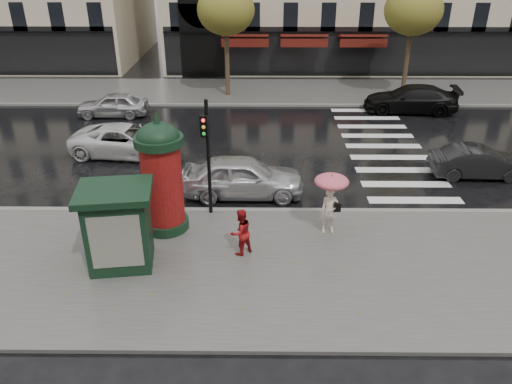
{
  "coord_description": "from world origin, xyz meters",
  "views": [
    {
      "loc": [
        0.06,
        -12.9,
        8.93
      ],
      "look_at": [
        -0.07,
        1.5,
        1.6
      ],
      "focal_mm": 35.0,
      "sensor_mm": 36.0,
      "label": 1
    }
  ],
  "objects_px": {
    "woman_umbrella": "(331,194)",
    "newsstand": "(118,226)",
    "man_burgundy": "(142,230)",
    "car_far_silver": "(113,105)",
    "car_white": "(127,141)",
    "morris_column": "(162,174)",
    "car_black": "(411,99)",
    "traffic_light": "(207,148)",
    "woman_red": "(241,232)",
    "car_darkgrey": "(479,162)",
    "car_silver": "(243,176)"
  },
  "relations": [
    {
      "from": "woman_umbrella",
      "to": "newsstand",
      "type": "relative_size",
      "value": 0.85
    },
    {
      "from": "newsstand",
      "to": "morris_column",
      "type": "bearing_deg",
      "value": 65.91
    },
    {
      "from": "car_black",
      "to": "traffic_light",
      "type": "bearing_deg",
      "value": -33.79
    },
    {
      "from": "man_burgundy",
      "to": "car_silver",
      "type": "distance_m",
      "value": 5.1
    },
    {
      "from": "car_white",
      "to": "car_black",
      "type": "bearing_deg",
      "value": -59.54
    },
    {
      "from": "traffic_light",
      "to": "car_black",
      "type": "height_order",
      "value": "traffic_light"
    },
    {
      "from": "man_burgundy",
      "to": "car_darkgrey",
      "type": "bearing_deg",
      "value": -178.87
    },
    {
      "from": "morris_column",
      "to": "traffic_light",
      "type": "height_order",
      "value": "morris_column"
    },
    {
      "from": "car_white",
      "to": "car_far_silver",
      "type": "relative_size",
      "value": 1.28
    },
    {
      "from": "newsstand",
      "to": "car_white",
      "type": "xyz_separation_m",
      "value": [
        -1.97,
        8.8,
        -0.72
      ]
    },
    {
      "from": "newsstand",
      "to": "car_far_silver",
      "type": "distance_m",
      "value": 15.01
    },
    {
      "from": "woman_red",
      "to": "traffic_light",
      "type": "relative_size",
      "value": 0.37
    },
    {
      "from": "man_burgundy",
      "to": "car_white",
      "type": "relative_size",
      "value": 0.31
    },
    {
      "from": "woman_umbrella",
      "to": "car_black",
      "type": "relative_size",
      "value": 0.41
    },
    {
      "from": "newsstand",
      "to": "car_darkgrey",
      "type": "relative_size",
      "value": 0.64
    },
    {
      "from": "man_burgundy",
      "to": "car_white",
      "type": "bearing_deg",
      "value": -96.94
    },
    {
      "from": "woman_umbrella",
      "to": "car_black",
      "type": "bearing_deg",
      "value": 64.98
    },
    {
      "from": "morris_column",
      "to": "car_far_silver",
      "type": "relative_size",
      "value": 1.08
    },
    {
      "from": "newsstand",
      "to": "car_silver",
      "type": "height_order",
      "value": "newsstand"
    },
    {
      "from": "woman_red",
      "to": "morris_column",
      "type": "relative_size",
      "value": 0.36
    },
    {
      "from": "traffic_light",
      "to": "car_black",
      "type": "xyz_separation_m",
      "value": [
        10.39,
        12.28,
        -1.89
      ]
    },
    {
      "from": "morris_column",
      "to": "traffic_light",
      "type": "bearing_deg",
      "value": 35.45
    },
    {
      "from": "man_burgundy",
      "to": "traffic_light",
      "type": "height_order",
      "value": "traffic_light"
    },
    {
      "from": "man_burgundy",
      "to": "car_far_silver",
      "type": "height_order",
      "value": "man_burgundy"
    },
    {
      "from": "woman_umbrella",
      "to": "newsstand",
      "type": "distance_m",
      "value": 6.71
    },
    {
      "from": "woman_red",
      "to": "car_white",
      "type": "height_order",
      "value": "woman_red"
    },
    {
      "from": "newsstand",
      "to": "car_black",
      "type": "distance_m",
      "value": 20.0
    },
    {
      "from": "woman_umbrella",
      "to": "car_darkgrey",
      "type": "distance_m",
      "value": 8.3
    },
    {
      "from": "newsstand",
      "to": "car_silver",
      "type": "distance_m",
      "value": 5.96
    },
    {
      "from": "woman_umbrella",
      "to": "traffic_light",
      "type": "height_order",
      "value": "traffic_light"
    },
    {
      "from": "morris_column",
      "to": "car_black",
      "type": "bearing_deg",
      "value": 48.39
    },
    {
      "from": "morris_column",
      "to": "woman_umbrella",
      "type": "bearing_deg",
      "value": -2.35
    },
    {
      "from": "woman_umbrella",
      "to": "newsstand",
      "type": "height_order",
      "value": "newsstand"
    },
    {
      "from": "car_silver",
      "to": "man_burgundy",
      "type": "bearing_deg",
      "value": 144.16
    },
    {
      "from": "car_white",
      "to": "woman_umbrella",
      "type": "bearing_deg",
      "value": -123.07
    },
    {
      "from": "woman_umbrella",
      "to": "man_burgundy",
      "type": "distance_m",
      "value": 6.1
    },
    {
      "from": "woman_red",
      "to": "car_black",
      "type": "bearing_deg",
      "value": -160.36
    },
    {
      "from": "car_white",
      "to": "morris_column",
      "type": "bearing_deg",
      "value": -150.06
    },
    {
      "from": "man_burgundy",
      "to": "morris_column",
      "type": "height_order",
      "value": "morris_column"
    },
    {
      "from": "woman_red",
      "to": "newsstand",
      "type": "bearing_deg",
      "value": -29.13
    },
    {
      "from": "man_burgundy",
      "to": "car_black",
      "type": "relative_size",
      "value": 0.3
    },
    {
      "from": "traffic_light",
      "to": "car_white",
      "type": "height_order",
      "value": "traffic_light"
    },
    {
      "from": "morris_column",
      "to": "car_white",
      "type": "height_order",
      "value": "morris_column"
    },
    {
      "from": "woman_red",
      "to": "car_white",
      "type": "distance_m",
      "value": 9.9
    },
    {
      "from": "traffic_light",
      "to": "car_white",
      "type": "xyz_separation_m",
      "value": [
        -4.33,
        5.68,
        -1.95
      ]
    },
    {
      "from": "traffic_light",
      "to": "car_far_silver",
      "type": "xyz_separation_m",
      "value": [
        -6.46,
        11.3,
        -1.98
      ]
    },
    {
      "from": "traffic_light",
      "to": "car_far_silver",
      "type": "height_order",
      "value": "traffic_light"
    },
    {
      "from": "woman_red",
      "to": "car_white",
      "type": "xyz_separation_m",
      "value": [
        -5.52,
        8.21,
        -0.19
      ]
    },
    {
      "from": "woman_umbrella",
      "to": "car_darkgrey",
      "type": "height_order",
      "value": "woman_umbrella"
    },
    {
      "from": "car_darkgrey",
      "to": "car_far_silver",
      "type": "relative_size",
      "value": 1.01
    }
  ]
}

